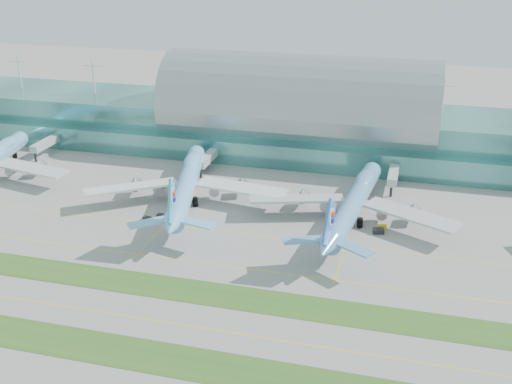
% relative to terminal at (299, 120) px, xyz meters
% --- Properties ---
extents(ground, '(700.00, 700.00, 0.00)m').
position_rel_terminal_xyz_m(ground, '(-0.01, -128.79, -14.23)').
color(ground, gray).
rests_on(ground, ground).
extents(terminal, '(340.00, 69.10, 36.00)m').
position_rel_terminal_xyz_m(terminal, '(0.00, 0.00, 0.00)').
color(terminal, '#3D7A75').
rests_on(terminal, ground).
extents(grass_strip_near, '(420.00, 12.00, 0.08)m').
position_rel_terminal_xyz_m(grass_strip_near, '(-0.01, -156.79, -14.19)').
color(grass_strip_near, '#2D591E').
rests_on(grass_strip_near, ground).
extents(grass_strip_far, '(420.00, 12.00, 0.08)m').
position_rel_terminal_xyz_m(grass_strip_far, '(-0.01, -126.79, -14.19)').
color(grass_strip_far, '#2D591E').
rests_on(grass_strip_far, ground).
extents(taxiline_b, '(420.00, 0.35, 0.01)m').
position_rel_terminal_xyz_m(taxiline_b, '(-0.01, -142.79, -14.22)').
color(taxiline_b, yellow).
rests_on(taxiline_b, ground).
extents(taxiline_c, '(420.00, 0.35, 0.01)m').
position_rel_terminal_xyz_m(taxiline_c, '(-0.01, -110.79, -14.22)').
color(taxiline_c, yellow).
rests_on(taxiline_c, ground).
extents(taxiline_d, '(420.00, 0.35, 0.01)m').
position_rel_terminal_xyz_m(taxiline_d, '(-0.01, -88.79, -14.22)').
color(taxiline_d, yellow).
rests_on(taxiline_d, ground).
extents(airliner_b, '(71.72, 82.76, 23.07)m').
position_rel_terminal_xyz_m(airliner_b, '(-27.84, -67.21, -7.11)').
color(airliner_b, '#6FB9F5').
rests_on(airliner_b, ground).
extents(airliner_c, '(72.07, 82.12, 22.59)m').
position_rel_terminal_xyz_m(airliner_c, '(33.07, -68.55, -7.26)').
color(airliner_c, '#5D98CE').
rests_on(airliner_c, ground).
extents(gse_c, '(3.79, 2.31, 1.70)m').
position_rel_terminal_xyz_m(gse_c, '(-30.57, -84.57, -13.38)').
color(gse_c, black).
rests_on(gse_c, ground).
extents(gse_d, '(3.22, 2.22, 1.29)m').
position_rel_terminal_xyz_m(gse_d, '(-35.16, -86.92, -13.58)').
color(gse_d, black).
rests_on(gse_d, ground).
extents(gse_e, '(3.31, 2.25, 1.63)m').
position_rel_terminal_xyz_m(gse_e, '(43.17, -73.50, -13.41)').
color(gse_e, '#E1AE0D').
rests_on(gse_e, ground).
extents(gse_f, '(4.05, 3.01, 1.61)m').
position_rel_terminal_xyz_m(gse_f, '(42.36, -76.70, -13.42)').
color(gse_f, black).
rests_on(gse_f, ground).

